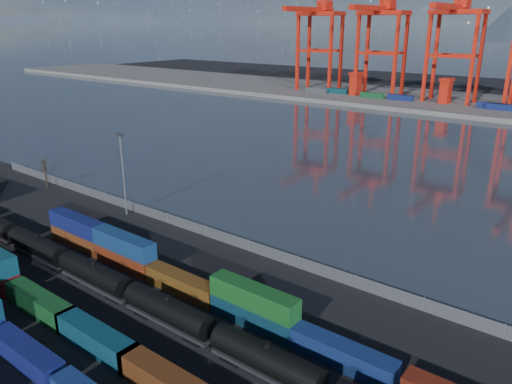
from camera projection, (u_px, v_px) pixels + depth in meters
The scene contains 12 objects.
ground at pixel (110, 326), 63.44m from camera, with size 700.00×700.00×0.00m, color black.
harbor_water at pixel (419, 159), 141.55m from camera, with size 700.00×700.00×0.00m, color #2A323C.
far_quay at pixel (509, 108), 219.34m from camera, with size 700.00×70.00×2.00m, color #514F4C.
container_row_mid at pixel (56, 312), 63.37m from camera, with size 129.93×2.67×5.69m.
container_row_north at pixel (133, 258), 76.93m from camera, with size 142.81×2.57×5.48m.
tanker_string at pixel (95, 275), 71.70m from camera, with size 138.27×3.07×4.39m.
waterfront_fence at pixel (249, 246), 83.95m from camera, with size 160.12×0.12×2.20m.
bare_tree at pixel (45, 172), 115.35m from camera, with size 1.99×1.94×7.68m.
yard_light_mast at pixel (123, 170), 97.36m from camera, with size 1.60×0.40×16.60m.
gantry_cranes at pixel (499, 23), 207.45m from camera, with size 197.83×43.83×59.35m.
quay_containers at pixel (474, 104), 214.22m from camera, with size 172.58×10.99×2.60m.
straddle_carriers at pixel (499, 94), 211.17m from camera, with size 140.00×7.00×11.10m.
Camera 1 is at (48.34, -31.40, 36.57)m, focal length 35.00 mm.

